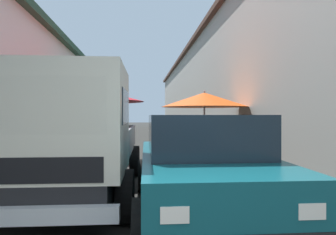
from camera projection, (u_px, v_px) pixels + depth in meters
ground at (144, 145)px, 14.46m from camera, size 90.00×90.00×0.00m
building_left_whitewash at (18, 100)px, 16.07m from camera, size 49.80×7.50×4.55m
building_right_concrete at (259, 86)px, 17.30m from camera, size 49.80×7.50×6.31m
fruit_stall_near_right at (77, 106)px, 9.51m from camera, size 2.59×2.59×2.35m
fruit_stall_far_right at (204, 104)px, 9.68m from camera, size 2.81×2.81×2.26m
fruit_stall_near_left at (85, 102)px, 7.24m from camera, size 2.84×2.84×2.22m
hatchback_car at (200, 162)px, 4.44m from camera, size 3.93×1.97×1.45m
delivery_truck at (72, 141)px, 4.58m from camera, size 4.95×2.05×2.08m
vendor_by_crates at (105, 123)px, 17.98m from camera, size 0.38×0.60×1.65m
parked_scooter at (104, 135)px, 15.10m from camera, size 1.68×0.49×1.14m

